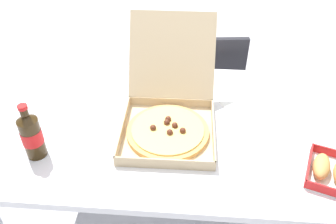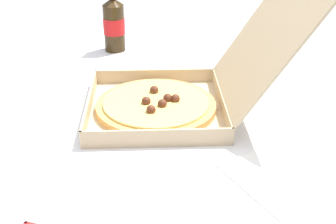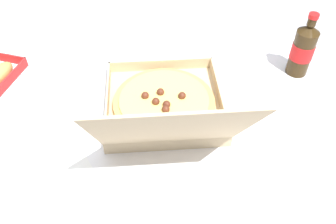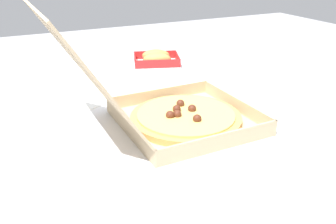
{
  "view_description": "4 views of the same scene",
  "coord_description": "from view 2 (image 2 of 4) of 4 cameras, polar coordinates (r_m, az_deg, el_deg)",
  "views": [
    {
      "loc": [
        0.04,
        -1.08,
        1.66
      ],
      "look_at": [
        -0.04,
        0.0,
        0.78
      ],
      "focal_mm": 38.07,
      "sensor_mm": 36.0,
      "label": 1
    },
    {
      "loc": [
        1.04,
        -0.07,
        1.3
      ],
      "look_at": [
        0.03,
        -0.04,
        0.76
      ],
      "focal_mm": 49.38,
      "sensor_mm": 36.0,
      "label": 2
    },
    {
      "loc": [
        0.0,
        0.72,
        1.51
      ],
      "look_at": [
        -0.04,
        -0.0,
        0.77
      ],
      "focal_mm": 37.88,
      "sensor_mm": 36.0,
      "label": 3
    },
    {
      "loc": [
        -0.85,
        0.38,
        1.18
      ],
      "look_at": [
        -0.01,
        -0.03,
        0.76
      ],
      "focal_mm": 38.56,
      "sensor_mm": 36.0,
      "label": 4
    }
  ],
  "objects": [
    {
      "name": "dining_table",
      "position": [
        1.23,
        1.76,
        -3.62
      ],
      "size": [
        1.48,
        0.85,
        0.73
      ],
      "color": "white",
      "rests_on": "ground_plane"
    },
    {
      "name": "pizza_box_open",
      "position": [
        1.2,
        0.83,
        2.12
      ],
      "size": [
        0.36,
        0.55,
        0.35
      ],
      "color": "tan",
      "rests_on": "dining_table"
    },
    {
      "name": "cola_bottle",
      "position": [
        1.62,
        -6.69,
        10.75
      ],
      "size": [
        0.07,
        0.07,
        0.22
      ],
      "color": "#33230F",
      "rests_on": "dining_table"
    },
    {
      "name": "paper_menu",
      "position": [
        0.99,
        13.02,
        -8.24
      ],
      "size": [
        0.26,
        0.23,
        0.0
      ],
      "primitive_type": "cube",
      "rotation": [
        0.0,
        0.0,
        0.49
      ],
      "color": "white",
      "rests_on": "dining_table"
    }
  ]
}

